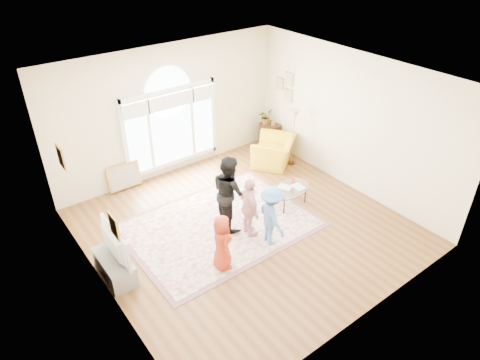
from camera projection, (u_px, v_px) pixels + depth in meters
ground at (246, 227)px, 9.00m from camera, size 6.00×6.00×0.00m
room_shell at (173, 115)px, 10.09m from camera, size 6.00×6.00×6.00m
area_rug at (220, 225)px, 9.05m from camera, size 3.60×2.60×0.02m
rug_border at (220, 225)px, 9.05m from camera, size 3.80×2.80×0.01m
tv_console at (115, 267)px, 7.69m from camera, size 0.45×1.00×0.42m
television at (110, 244)px, 7.42m from camera, size 0.17×1.09×0.63m
coffee_table at (289, 189)px, 9.50m from camera, size 1.13×0.77×0.54m
armchair at (274, 151)px, 11.10m from camera, size 1.47×1.44×0.72m
side_cabinet at (270, 136)px, 11.92m from camera, size 0.40×0.50×0.70m
floor_lamp at (295, 119)px, 10.61m from camera, size 0.24×0.24×1.51m
plant_pedestal at (265, 135)px, 11.96m from camera, size 0.20×0.20×0.70m
potted_plant at (266, 116)px, 11.67m from camera, size 0.46×0.43×0.40m
leaning_picture at (126, 189)px, 10.26m from camera, size 0.80×0.14×0.62m
child_red at (222, 242)px, 7.69m from camera, size 0.51×0.63×1.13m
child_black at (229, 192)px, 8.64m from camera, size 0.74×0.88×1.62m
child_pink at (249, 208)px, 8.44m from camera, size 0.50×0.82×1.31m
child_blue at (272, 216)px, 8.25m from camera, size 0.63×0.90×1.27m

